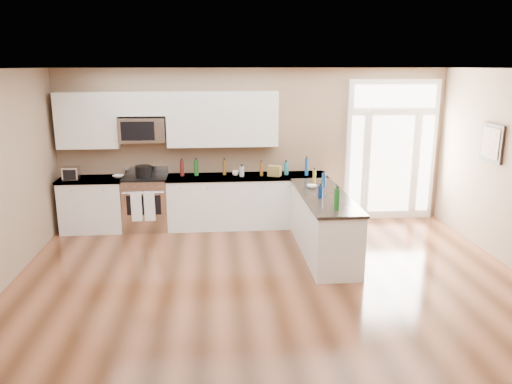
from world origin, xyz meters
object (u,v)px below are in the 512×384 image
kitchen_range (146,203)px  toaster_oven (71,173)px  peninsula_cabinet (323,226)px  stockpot (144,171)px

kitchen_range → toaster_oven: size_ratio=4.09×
peninsula_cabinet → toaster_oven: bearing=161.8°
kitchen_range → stockpot: 0.58m
peninsula_cabinet → stockpot: (-2.88, 1.42, 0.62)m
peninsula_cabinet → kitchen_range: 3.22m
peninsula_cabinet → stockpot: size_ratio=8.23×
peninsula_cabinet → toaster_oven: size_ratio=8.79×
peninsula_cabinet → kitchen_range: kitchen_range is taller
stockpot → toaster_oven: (-1.21, -0.07, -0.01)m
kitchen_range → stockpot: bearing=-112.8°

